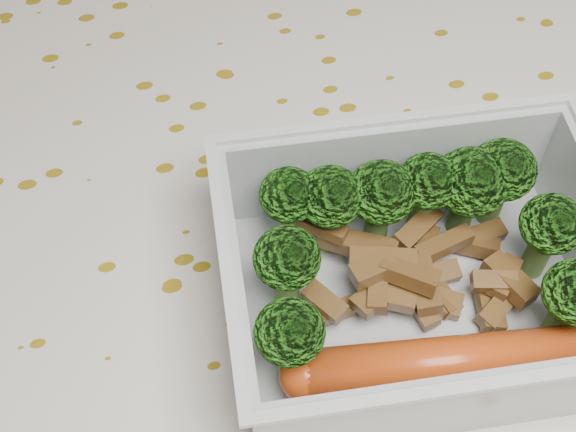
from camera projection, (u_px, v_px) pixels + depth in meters
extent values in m
cube|color=brown|center=(285.00, 284.00, 0.41)|extent=(1.40, 0.90, 0.04)
cube|color=silver|center=(284.00, 261.00, 0.40)|extent=(1.46, 0.96, 0.01)
cube|color=silver|center=(412.00, 304.00, 0.38)|extent=(0.17, 0.14, 0.00)
cube|color=silver|center=(390.00, 165.00, 0.39)|extent=(0.16, 0.02, 0.05)
cube|color=silver|center=(458.00, 404.00, 0.32)|extent=(0.16, 0.02, 0.05)
cube|color=silver|center=(240.00, 297.00, 0.35)|extent=(0.01, 0.12, 0.05)
cube|color=silver|center=(394.00, 119.00, 0.37)|extent=(0.17, 0.02, 0.00)
cube|color=silver|center=(474.00, 386.00, 0.29)|extent=(0.17, 0.02, 0.00)
cube|color=silver|center=(225.00, 265.00, 0.32)|extent=(0.01, 0.13, 0.00)
cylinder|color=#608C3F|center=(289.00, 225.00, 0.38)|extent=(0.01, 0.01, 0.03)
ellipsoid|color=#2A8417|center=(289.00, 195.00, 0.36)|extent=(0.03, 0.03, 0.02)
cylinder|color=#608C3F|center=(328.00, 227.00, 0.38)|extent=(0.01, 0.01, 0.03)
ellipsoid|color=#2A8417|center=(331.00, 197.00, 0.36)|extent=(0.03, 0.03, 0.03)
cylinder|color=#608C3F|center=(377.00, 222.00, 0.38)|extent=(0.01, 0.01, 0.03)
ellipsoid|color=#2A8417|center=(382.00, 192.00, 0.36)|extent=(0.03, 0.03, 0.03)
cylinder|color=#608C3F|center=(421.00, 211.00, 0.39)|extent=(0.01, 0.01, 0.03)
ellipsoid|color=#2A8417|center=(428.00, 181.00, 0.37)|extent=(0.03, 0.03, 0.02)
cylinder|color=#608C3F|center=(461.00, 212.00, 0.39)|extent=(0.01, 0.01, 0.02)
ellipsoid|color=#2A8417|center=(471.00, 182.00, 0.37)|extent=(0.03, 0.03, 0.03)
cylinder|color=#608C3F|center=(492.00, 200.00, 0.39)|extent=(0.01, 0.01, 0.03)
ellipsoid|color=#2A8417|center=(503.00, 170.00, 0.37)|extent=(0.03, 0.03, 0.03)
cylinder|color=#608C3F|center=(287.00, 286.00, 0.36)|extent=(0.01, 0.01, 0.03)
ellipsoid|color=#2A8417|center=(287.00, 258.00, 0.34)|extent=(0.03, 0.03, 0.03)
cylinder|color=#608C3F|center=(538.00, 253.00, 0.37)|extent=(0.01, 0.01, 0.03)
ellipsoid|color=#2A8417|center=(552.00, 224.00, 0.35)|extent=(0.03, 0.03, 0.02)
cylinder|color=#608C3F|center=(290.00, 357.00, 0.34)|extent=(0.01, 0.01, 0.03)
ellipsoid|color=#2A8417|center=(290.00, 332.00, 0.32)|extent=(0.03, 0.03, 0.03)
cylinder|color=#608C3F|center=(560.00, 319.00, 0.35)|extent=(0.01, 0.01, 0.03)
cube|color=brown|center=(494.00, 281.00, 0.36)|extent=(0.02, 0.01, 0.01)
cube|color=brown|center=(329.00, 314.00, 0.37)|extent=(0.02, 0.01, 0.01)
cube|color=brown|center=(393.00, 296.00, 0.36)|extent=(0.02, 0.02, 0.01)
cube|color=brown|center=(421.00, 307.00, 0.37)|extent=(0.01, 0.02, 0.01)
cube|color=brown|center=(316.00, 225.00, 0.37)|extent=(0.03, 0.03, 0.01)
cube|color=brown|center=(438.00, 292.00, 0.37)|extent=(0.02, 0.03, 0.01)
cube|color=brown|center=(500.00, 304.00, 0.37)|extent=(0.03, 0.02, 0.01)
cube|color=brown|center=(373.00, 270.00, 0.36)|extent=(0.02, 0.01, 0.01)
cube|color=brown|center=(349.00, 245.00, 0.38)|extent=(0.03, 0.02, 0.01)
cube|color=brown|center=(416.00, 269.00, 0.38)|extent=(0.01, 0.03, 0.01)
cube|color=brown|center=(383.00, 259.00, 0.36)|extent=(0.03, 0.02, 0.01)
cube|color=brown|center=(510.00, 280.00, 0.36)|extent=(0.02, 0.03, 0.01)
cube|color=brown|center=(438.00, 301.00, 0.37)|extent=(0.02, 0.02, 0.01)
cube|color=brown|center=(374.00, 296.00, 0.36)|extent=(0.02, 0.02, 0.01)
cube|color=brown|center=(422.00, 253.00, 0.38)|extent=(0.02, 0.03, 0.01)
cube|color=brown|center=(424.00, 283.00, 0.36)|extent=(0.02, 0.03, 0.01)
cube|color=brown|center=(474.00, 245.00, 0.39)|extent=(0.02, 0.02, 0.01)
cube|color=brown|center=(430.00, 294.00, 0.37)|extent=(0.01, 0.02, 0.01)
cube|color=brown|center=(504.00, 277.00, 0.37)|extent=(0.02, 0.02, 0.01)
cube|color=brown|center=(428.00, 277.00, 0.38)|extent=(0.03, 0.01, 0.01)
cube|color=brown|center=(378.00, 290.00, 0.36)|extent=(0.02, 0.02, 0.01)
cube|color=brown|center=(325.00, 302.00, 0.36)|extent=(0.02, 0.02, 0.01)
cube|color=brown|center=(484.00, 235.00, 0.39)|extent=(0.02, 0.01, 0.01)
cube|color=brown|center=(409.00, 275.00, 0.36)|extent=(0.03, 0.02, 0.01)
cube|color=brown|center=(372.00, 245.00, 0.37)|extent=(0.02, 0.02, 0.01)
cube|color=brown|center=(410.00, 269.00, 0.38)|extent=(0.02, 0.02, 0.01)
cube|color=brown|center=(444.00, 245.00, 0.38)|extent=(0.03, 0.01, 0.01)
cube|color=brown|center=(417.00, 228.00, 0.38)|extent=(0.03, 0.02, 0.01)
cube|color=brown|center=(489.00, 305.00, 0.37)|extent=(0.02, 0.03, 0.01)
cylinder|color=#C04313|center=(446.00, 363.00, 0.34)|extent=(0.12, 0.04, 0.02)
sphere|color=#C04313|center=(305.00, 376.00, 0.34)|extent=(0.02, 0.02, 0.02)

